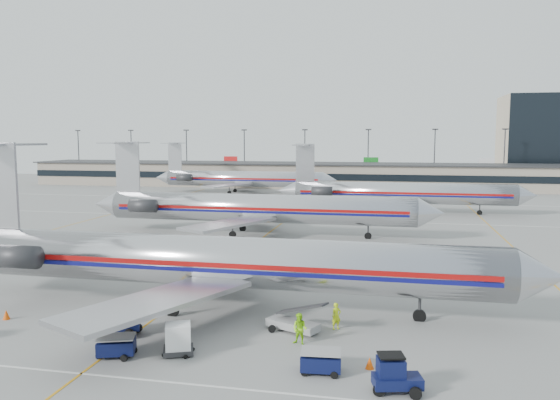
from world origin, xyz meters
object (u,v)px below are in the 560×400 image
(jet_foreground, at_px, (210,260))
(belt_loader, at_px, (294,322))
(tug_center, at_px, (118,321))
(jet_second_row, at_px, (252,208))
(uld_container, at_px, (178,339))

(jet_foreground, xyz_separation_m, belt_loader, (7.01, -3.76, -3.00))
(tug_center, distance_m, belt_loader, 11.38)
(jet_second_row, bearing_deg, jet_foreground, -81.05)
(jet_foreground, bearing_deg, tug_center, -120.93)
(jet_foreground, distance_m, uld_container, 9.36)
(tug_center, bearing_deg, uld_container, -46.35)
(uld_container, height_order, belt_loader, belt_loader)
(jet_second_row, xyz_separation_m, uld_container, (5.92, -39.73, -2.65))
(jet_second_row, height_order, tug_center, jet_second_row)
(belt_loader, bearing_deg, jet_second_row, 132.74)
(uld_container, bearing_deg, jet_foreground, 74.99)
(tug_center, relative_size, belt_loader, 0.65)
(belt_loader, bearing_deg, tug_center, -141.44)
(tug_center, xyz_separation_m, belt_loader, (11.00, 2.90, -0.33))
(belt_loader, bearing_deg, jet_foreground, 175.60)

